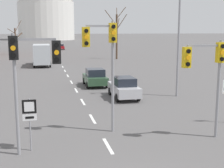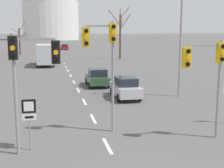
% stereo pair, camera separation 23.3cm
% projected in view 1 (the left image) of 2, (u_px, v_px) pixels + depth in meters
% --- Properties ---
extents(lane_stripe_0, '(0.16, 2.00, 0.01)m').
position_uv_depth(lane_stripe_0, '(108.00, 146.00, 14.20)').
color(lane_stripe_0, silver).
rests_on(lane_stripe_0, ground_plane).
extents(lane_stripe_1, '(0.16, 2.00, 0.01)m').
position_uv_depth(lane_stripe_1, '(92.00, 119.00, 18.53)').
color(lane_stripe_1, silver).
rests_on(lane_stripe_1, ground_plane).
extents(lane_stripe_2, '(0.16, 2.00, 0.01)m').
position_uv_depth(lane_stripe_2, '(83.00, 102.00, 22.85)').
color(lane_stripe_2, silver).
rests_on(lane_stripe_2, ground_plane).
extents(lane_stripe_3, '(0.16, 2.00, 0.01)m').
position_uv_depth(lane_stripe_3, '(76.00, 90.00, 27.18)').
color(lane_stripe_3, silver).
rests_on(lane_stripe_3, ground_plane).
extents(lane_stripe_4, '(0.16, 2.00, 0.01)m').
position_uv_depth(lane_stripe_4, '(71.00, 82.00, 31.51)').
color(lane_stripe_4, silver).
rests_on(lane_stripe_4, ground_plane).
extents(lane_stripe_5, '(0.16, 2.00, 0.01)m').
position_uv_depth(lane_stripe_5, '(68.00, 76.00, 35.83)').
color(lane_stripe_5, silver).
rests_on(lane_stripe_5, ground_plane).
extents(lane_stripe_6, '(0.16, 2.00, 0.01)m').
position_uv_depth(lane_stripe_6, '(65.00, 71.00, 40.16)').
color(lane_stripe_6, silver).
rests_on(lane_stripe_6, ground_plane).
extents(lane_stripe_7, '(0.16, 2.00, 0.01)m').
position_uv_depth(lane_stripe_7, '(63.00, 67.00, 44.48)').
color(lane_stripe_7, silver).
rests_on(lane_stripe_7, ground_plane).
extents(lane_stripe_8, '(0.16, 2.00, 0.01)m').
position_uv_depth(lane_stripe_8, '(61.00, 63.00, 48.81)').
color(lane_stripe_8, silver).
rests_on(lane_stripe_8, ground_plane).
extents(traffic_signal_near_left, '(2.05, 0.34, 5.09)m').
position_uv_depth(traffic_signal_near_left, '(29.00, 64.00, 12.70)').
color(traffic_signal_near_left, gray).
rests_on(traffic_signal_near_left, ground_plane).
extents(traffic_signal_centre_tall, '(1.70, 0.34, 5.66)m').
position_uv_depth(traffic_signal_centre_tall, '(104.00, 49.00, 15.43)').
color(traffic_signal_centre_tall, gray).
rests_on(traffic_signal_centre_tall, ground_plane).
extents(traffic_signal_near_right, '(2.07, 0.34, 4.75)m').
position_uv_depth(traffic_signal_near_right, '(208.00, 65.00, 14.65)').
color(traffic_signal_near_right, gray).
rests_on(traffic_signal_near_right, ground_plane).
extents(route_sign_post, '(0.60, 0.08, 2.33)m').
position_uv_depth(route_sign_post, '(30.00, 116.00, 13.41)').
color(route_sign_post, gray).
rests_on(route_sign_post, ground_plane).
extents(street_lamp_right, '(1.72, 0.36, 8.96)m').
position_uv_depth(street_lamp_right, '(176.00, 28.00, 23.89)').
color(street_lamp_right, gray).
rests_on(street_lamp_right, ground_plane).
extents(sedan_near_left, '(1.93, 3.89, 1.51)m').
position_uv_depth(sedan_near_left, '(60.00, 47.00, 82.29)').
color(sedan_near_left, maroon).
rests_on(sedan_near_left, ground_plane).
extents(sedan_near_right, '(1.80, 4.01, 1.66)m').
position_uv_depth(sedan_near_right, '(124.00, 88.00, 24.01)').
color(sedan_near_right, '#B7B7BC').
rests_on(sedan_near_right, ground_plane).
extents(sedan_mid_centre, '(1.94, 3.89, 1.65)m').
position_uv_depth(sedan_mid_centre, '(95.00, 77.00, 29.20)').
color(sedan_mid_centre, '#2D4C33').
rests_on(sedan_mid_centre, ground_plane).
extents(delivery_truck, '(2.44, 7.20, 3.14)m').
position_uv_depth(delivery_truck, '(42.00, 54.00, 45.40)').
color(delivery_truck, '#333842').
rests_on(delivery_truck, ground_plane).
extents(bare_tree_left_near, '(2.98, 1.44, 7.22)m').
position_uv_depth(bare_tree_left_near, '(16.00, 40.00, 65.09)').
color(bare_tree_left_near, brown).
rests_on(bare_tree_left_near, ground_plane).
extents(bare_tree_right_near, '(4.11, 2.19, 9.21)m').
position_uv_depth(bare_tree_right_near, '(117.00, 34.00, 55.46)').
color(bare_tree_right_near, brown).
rests_on(bare_tree_right_near, ground_plane).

